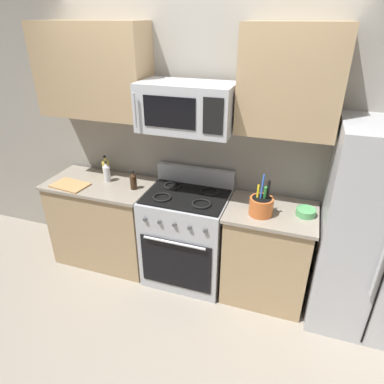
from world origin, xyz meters
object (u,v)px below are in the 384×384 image
object	(u,v)px
prep_bowl	(306,212)
bottle_vinegar	(107,172)
bottle_soy	(133,181)
microwave	(187,107)
range_oven	(187,236)
bottle_oil	(106,167)
refrigerator	(381,235)
cutting_board	(70,185)
utensil_crock	(261,205)

from	to	relation	value
prep_bowl	bottle_vinegar	bearing A→B (deg)	178.65
bottle_soy	microwave	bearing A→B (deg)	4.11
bottle_soy	range_oven	bearing A→B (deg)	1.35
bottle_oil	prep_bowl	size ratio (longest dim) A/B	1.35
refrigerator	bottle_oil	world-z (taller)	refrigerator
prep_bowl	bottle_oil	bearing A→B (deg)	175.53
bottle_soy	bottle_vinegar	world-z (taller)	bottle_vinegar
bottle_oil	refrigerator	bearing A→B (deg)	-4.06
cutting_board	bottle_soy	distance (m)	0.63
cutting_board	bottle_vinegar	world-z (taller)	bottle_vinegar
range_oven	bottle_soy	size ratio (longest dim) A/B	5.93
range_oven	bottle_vinegar	world-z (taller)	bottle_vinegar
microwave	utensil_crock	distance (m)	1.00
range_oven	cutting_board	size ratio (longest dim) A/B	3.21
prep_bowl	cutting_board	bearing A→B (deg)	-175.58
utensil_crock	range_oven	bearing A→B (deg)	172.27
cutting_board	prep_bowl	distance (m)	2.17
range_oven	cutting_board	distance (m)	1.22
cutting_board	refrigerator	bearing A→B (deg)	2.94
cutting_board	range_oven	bearing A→B (deg)	7.95
range_oven	utensil_crock	bearing A→B (deg)	-7.73
utensil_crock	bottle_vinegar	bearing A→B (deg)	174.53
microwave	bottle_soy	distance (m)	0.89
refrigerator	cutting_board	distance (m)	2.74
bottle_soy	bottle_oil	world-z (taller)	bottle_oil
refrigerator	prep_bowl	bearing A→B (deg)	177.35
utensil_crock	prep_bowl	bearing A→B (deg)	16.17
bottle_soy	prep_bowl	bearing A→B (deg)	0.80
microwave	bottle_vinegar	xyz separation A→B (m)	(-0.84, 0.03, -0.70)
microwave	cutting_board	xyz separation A→B (m)	(-1.13, -0.18, -0.79)
microwave	prep_bowl	size ratio (longest dim) A/B	4.80
range_oven	cutting_board	bearing A→B (deg)	-172.05
bottle_oil	prep_bowl	distance (m)	1.96
prep_bowl	range_oven	bearing A→B (deg)	-179.48
range_oven	prep_bowl	world-z (taller)	range_oven
utensil_crock	cutting_board	bearing A→B (deg)	-177.94
range_oven	utensil_crock	xyz separation A→B (m)	(0.68, -0.09, 0.52)
utensil_crock	bottle_soy	bearing A→B (deg)	176.18
bottle_soy	prep_bowl	xyz separation A→B (m)	(1.55, 0.02, -0.05)
refrigerator	cutting_board	xyz separation A→B (m)	(-2.73, -0.14, 0.06)
range_oven	refrigerator	bearing A→B (deg)	-0.61
utensil_crock	cutting_board	world-z (taller)	utensil_crock
cutting_board	bottle_oil	xyz separation A→B (m)	(0.21, 0.32, 0.09)
cutting_board	prep_bowl	world-z (taller)	prep_bowl
bottle_soy	cutting_board	bearing A→B (deg)	-166.57
bottle_soy	prep_bowl	world-z (taller)	bottle_soy
utensil_crock	bottle_oil	distance (m)	1.62
microwave	bottle_oil	size ratio (longest dim) A/B	3.55
cutting_board	prep_bowl	size ratio (longest dim) A/B	2.13
bottle_soy	bottle_vinegar	distance (m)	0.33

